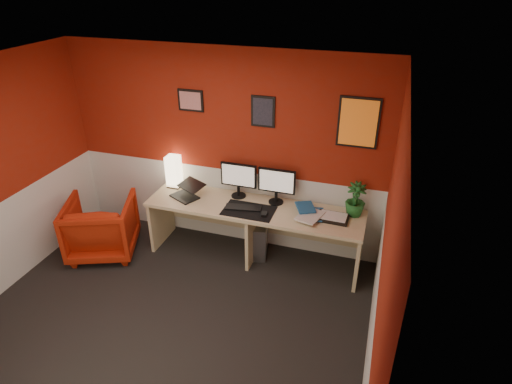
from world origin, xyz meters
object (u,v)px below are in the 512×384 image
object	(u,v)px
monitor_left	(238,175)
zen_tray	(333,218)
potted_plant	(356,200)
shoji_lamp	(174,172)
monitor_right	(276,181)
armchair	(102,227)
pc_tower	(259,237)
desk	(254,233)
laptop	(184,189)

from	to	relation	value
monitor_left	zen_tray	size ratio (longest dim) A/B	1.66
monitor_left	potted_plant	world-z (taller)	monitor_left
shoji_lamp	monitor_right	world-z (taller)	monitor_right
potted_plant	armchair	xyz separation A→B (m)	(-3.01, -0.63, -0.56)
pc_tower	armchair	size ratio (longest dim) A/B	0.56
zen_tray	pc_tower	size ratio (longest dim) A/B	0.78
desk	laptop	xyz separation A→B (m)	(-0.89, -0.03, 0.47)
monitor_left	monitor_right	distance (m)	0.48
shoji_lamp	desk	bearing A→B (deg)	-10.21
pc_tower	armchair	bearing A→B (deg)	-174.79
shoji_lamp	potted_plant	bearing A→B (deg)	-0.62
pc_tower	monitor_right	bearing A→B (deg)	6.58
laptop	monitor_right	size ratio (longest dim) A/B	0.57
laptop	potted_plant	distance (m)	2.05
potted_plant	laptop	bearing A→B (deg)	-174.04
monitor_right	potted_plant	size ratio (longest dim) A/B	1.45
shoji_lamp	laptop	xyz separation A→B (m)	(0.25, -0.24, -0.09)
shoji_lamp	zen_tray	xyz separation A→B (m)	(2.07, -0.19, -0.18)
monitor_left	potted_plant	bearing A→B (deg)	-0.66
shoji_lamp	monitor_left	size ratio (longest dim) A/B	0.69
shoji_lamp	monitor_right	size ratio (longest dim) A/B	0.69
shoji_lamp	potted_plant	size ratio (longest dim) A/B	1.00
pc_tower	monitor_left	bearing A→B (deg)	154.15
zen_tray	potted_plant	size ratio (longest dim) A/B	0.88
zen_tray	monitor_right	bearing A→B (deg)	166.86
monitor_left	armchair	distance (m)	1.84
shoji_lamp	zen_tray	bearing A→B (deg)	-5.13
laptop	monitor_left	distance (m)	0.69
monitor_left	shoji_lamp	bearing A→B (deg)	179.45
desk	potted_plant	bearing A→B (deg)	8.95
potted_plant	shoji_lamp	bearing A→B (deg)	179.38
desk	monitor_left	xyz separation A→B (m)	(-0.26, 0.20, 0.66)
shoji_lamp	laptop	bearing A→B (deg)	-43.40
monitor_right	armchair	xyz separation A→B (m)	(-2.08, -0.63, -0.65)
desk	pc_tower	bearing A→B (deg)	77.93
desk	zen_tray	distance (m)	1.01
zen_tray	pc_tower	xyz separation A→B (m)	(-0.91, 0.10, -0.52)
laptop	monitor_left	world-z (taller)	monitor_left
desk	laptop	bearing A→B (deg)	-177.94
laptop	monitor_left	xyz separation A→B (m)	(0.62, 0.23, 0.18)
desk	potted_plant	size ratio (longest dim) A/B	6.50
zen_tray	armchair	distance (m)	2.86
pc_tower	armchair	world-z (taller)	armchair
desk	potted_plant	xyz separation A→B (m)	(1.15, 0.18, 0.56)
shoji_lamp	laptop	distance (m)	0.36
monitor_left	monitor_right	world-z (taller)	same
monitor_left	armchair	size ratio (longest dim) A/B	0.72
desk	monitor_right	bearing A→B (deg)	40.46
laptop	armchair	bearing A→B (deg)	-130.15
shoji_lamp	pc_tower	size ratio (longest dim) A/B	0.89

